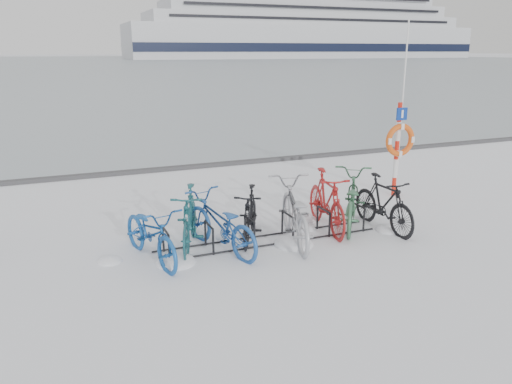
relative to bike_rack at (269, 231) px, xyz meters
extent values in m
plane|color=white|center=(0.00, 0.00, -0.18)|extent=(900.00, 900.00, 0.00)
cube|color=#9FABB3|center=(0.00, 155.00, -0.17)|extent=(400.00, 298.00, 0.02)
cube|color=#3F3F42|center=(0.00, 5.90, -0.13)|extent=(400.00, 0.25, 0.10)
cylinder|color=black|center=(-1.80, -0.22, 0.04)|extent=(0.04, 0.04, 0.44)
cylinder|color=black|center=(-1.80, 0.22, 0.04)|extent=(0.04, 0.04, 0.44)
cylinder|color=black|center=(-1.80, 0.00, 0.26)|extent=(0.04, 0.44, 0.04)
cylinder|color=black|center=(-1.08, -0.22, 0.04)|extent=(0.04, 0.04, 0.44)
cylinder|color=black|center=(-1.08, 0.22, 0.04)|extent=(0.04, 0.04, 0.44)
cylinder|color=black|center=(-1.08, 0.00, 0.26)|extent=(0.04, 0.44, 0.04)
cylinder|color=black|center=(-0.36, -0.22, 0.04)|extent=(0.04, 0.04, 0.44)
cylinder|color=black|center=(-0.36, 0.22, 0.04)|extent=(0.04, 0.04, 0.44)
cylinder|color=black|center=(-0.36, 0.00, 0.26)|extent=(0.04, 0.44, 0.04)
cylinder|color=black|center=(0.36, -0.22, 0.04)|extent=(0.04, 0.04, 0.44)
cylinder|color=black|center=(0.36, 0.22, 0.04)|extent=(0.04, 0.04, 0.44)
cylinder|color=black|center=(0.36, 0.00, 0.26)|extent=(0.04, 0.44, 0.04)
cylinder|color=black|center=(1.08, -0.22, 0.04)|extent=(0.04, 0.04, 0.44)
cylinder|color=black|center=(1.08, 0.22, 0.04)|extent=(0.04, 0.04, 0.44)
cylinder|color=black|center=(1.08, 0.00, 0.26)|extent=(0.04, 0.44, 0.04)
cylinder|color=black|center=(1.80, -0.22, 0.04)|extent=(0.04, 0.04, 0.44)
cylinder|color=black|center=(1.80, 0.22, 0.04)|extent=(0.04, 0.04, 0.44)
cylinder|color=black|center=(1.80, 0.00, 0.26)|extent=(0.04, 0.44, 0.04)
cylinder|color=black|center=(0.00, -0.22, -0.16)|extent=(4.00, 0.03, 0.03)
cylinder|color=black|center=(0.00, 0.22, -0.16)|extent=(4.00, 0.03, 0.03)
cylinder|color=red|center=(3.79, 1.53, 0.03)|extent=(0.10, 0.10, 0.42)
cylinder|color=silver|center=(3.79, 1.53, 0.45)|extent=(0.10, 0.10, 0.42)
cylinder|color=red|center=(3.79, 1.53, 0.87)|extent=(0.10, 0.10, 0.42)
cylinder|color=silver|center=(3.79, 1.53, 1.30)|extent=(0.10, 0.10, 0.42)
cylinder|color=red|center=(3.79, 1.53, 1.72)|extent=(0.10, 0.10, 0.42)
torus|color=#DF5515|center=(3.79, 1.44, 1.11)|extent=(0.74, 0.12, 0.74)
cube|color=navy|center=(3.79, 1.45, 1.69)|extent=(0.27, 0.03, 0.27)
cylinder|color=silver|center=(3.88, 1.58, 1.74)|extent=(0.03, 0.03, 3.83)
cube|color=silver|center=(100.80, 188.90, 6.31)|extent=(151.40, 28.12, 12.98)
cube|color=black|center=(100.80, 174.79, 4.15)|extent=(151.40, 0.30, 3.24)
cube|color=black|center=(100.80, 203.02, 4.15)|extent=(151.40, 0.30, 3.24)
cube|color=silver|center=(100.80, 188.90, 14.96)|extent=(135.18, 25.95, 4.33)
cube|color=black|center=(100.80, 175.71, 19.29)|extent=(118.96, 0.20, 12.98)
imported|color=#17519D|center=(-2.04, -0.02, 0.30)|extent=(1.04, 1.92, 0.96)
imported|color=#184F56|center=(-1.33, 0.27, 0.35)|extent=(1.09, 1.82, 1.06)
imported|color=#1F4F9A|center=(-0.91, -0.07, 0.32)|extent=(1.20, 2.01, 0.99)
imported|color=black|center=(-0.26, 0.23, 0.30)|extent=(1.15, 1.61, 0.95)
imported|color=#A1A2A8|center=(0.42, -0.13, 0.37)|extent=(1.24, 2.21, 1.10)
imported|color=#A51C1C|center=(1.23, 0.17, 0.38)|extent=(0.85, 1.94, 1.13)
imported|color=#376B48|center=(1.78, 0.20, 0.35)|extent=(1.73, 2.06, 1.06)
imported|color=black|center=(2.22, -0.21, 0.34)|extent=(0.54, 1.74, 1.04)
ellipsoid|color=white|center=(1.08, 0.75, -0.18)|extent=(0.52, 0.52, 0.18)
ellipsoid|color=white|center=(-1.73, -0.31, -0.18)|extent=(0.64, 0.64, 0.22)
ellipsoid|color=white|center=(2.28, -0.36, -0.18)|extent=(0.52, 0.52, 0.18)
ellipsoid|color=white|center=(-0.58, 0.42, -0.18)|extent=(0.50, 0.50, 0.18)
ellipsoid|color=white|center=(0.88, 0.30, -0.18)|extent=(0.39, 0.39, 0.14)
ellipsoid|color=white|center=(-2.68, 0.13, -0.18)|extent=(0.40, 0.40, 0.14)
ellipsoid|color=white|center=(3.05, 0.40, -0.18)|extent=(0.41, 0.41, 0.14)
ellipsoid|color=white|center=(0.32, -0.31, -0.18)|extent=(0.69, 0.69, 0.24)
camera|label=1|loc=(-3.29, -7.45, 3.02)|focal=35.00mm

